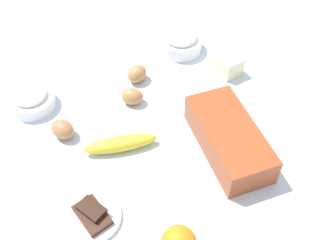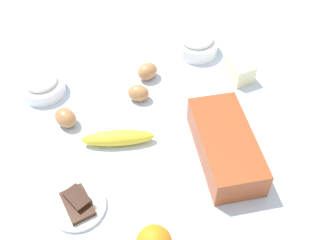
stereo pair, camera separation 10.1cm
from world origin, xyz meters
TOP-DOWN VIEW (x-y plane):
  - ground_plane at (0.00, 0.00)m, footprint 2.40×2.40m
  - loaf_pan at (-0.14, -0.10)m, footprint 0.30×0.19m
  - flour_bowl at (0.29, 0.28)m, footprint 0.13×0.13m
  - sugar_bowl at (0.27, -0.22)m, footprint 0.14×0.14m
  - banana at (0.01, 0.14)m, footprint 0.11×0.19m
  - butter_block at (0.11, -0.29)m, footprint 0.09×0.06m
  - egg_near_butter at (0.22, -0.03)m, footprint 0.07×0.08m
  - egg_beside_bowl at (0.14, 0.03)m, footprint 0.08×0.08m
  - egg_loose at (0.13, 0.25)m, footprint 0.08×0.07m
  - chocolate_plate at (-0.13, 0.29)m, footprint 0.13×0.13m

SIDE VIEW (x-z plane):
  - ground_plane at x=0.00m, z-range -0.02..0.00m
  - chocolate_plate at x=-0.13m, z-range -0.01..0.03m
  - banana at x=0.01m, z-range 0.00..0.04m
  - egg_beside_bowl at x=0.14m, z-range 0.00..0.05m
  - egg_loose at x=0.13m, z-range 0.00..0.05m
  - egg_near_butter at x=0.22m, z-range 0.00..0.05m
  - flour_bowl at x=0.29m, z-range 0.00..0.06m
  - butter_block at x=0.11m, z-range 0.00..0.06m
  - sugar_bowl at x=0.27m, z-range 0.00..0.07m
  - loaf_pan at x=-0.14m, z-range 0.00..0.08m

